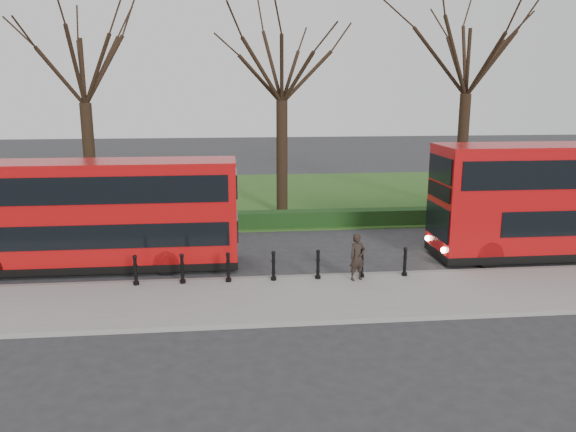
{
  "coord_description": "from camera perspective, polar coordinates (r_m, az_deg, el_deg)",
  "views": [
    {
      "loc": [
        -0.79,
        -19.84,
        6.63
      ],
      "look_at": [
        1.33,
        0.5,
        2.0
      ],
      "focal_mm": 35.0,
      "sensor_mm": 36.0,
      "label": 1
    }
  ],
  "objects": [
    {
      "name": "ground",
      "position": [
        20.93,
        -3.5,
        -5.73
      ],
      "size": [
        120.0,
        120.0,
        0.0
      ],
      "primitive_type": "plane",
      "color": "#28282B",
      "rests_on": "ground"
    },
    {
      "name": "yellow_line_outer",
      "position": [
        20.27,
        -3.41,
        -6.34
      ],
      "size": [
        60.0,
        0.1,
        0.01
      ],
      "primitive_type": "cube",
      "color": "yellow",
      "rests_on": "ground"
    },
    {
      "name": "tree_mid",
      "position": [
        30.0,
        -0.64,
        15.39
      ],
      "size": [
        7.05,
        7.05,
        11.02
      ],
      "color": "black",
      "rests_on": "ground"
    },
    {
      "name": "bus_lead",
      "position": [
        21.96,
        -18.69,
        0.04
      ],
      "size": [
        10.23,
        2.35,
        4.07
      ],
      "color": "#AA0C0D",
      "rests_on": "ground"
    },
    {
      "name": "yellow_line_inner",
      "position": [
        20.45,
        -3.44,
        -6.16
      ],
      "size": [
        60.0,
        0.1,
        0.01
      ],
      "primitive_type": "cube",
      "color": "yellow",
      "rests_on": "ground"
    },
    {
      "name": "grass_verge",
      "position": [
        35.47,
        -4.58,
        1.99
      ],
      "size": [
        60.0,
        18.0,
        0.06
      ],
      "primitive_type": "cube",
      "color": "#2F531B",
      "rests_on": "ground"
    },
    {
      "name": "tree_right",
      "position": [
        32.52,
        17.88,
        15.38
      ],
      "size": [
        7.44,
        7.44,
        11.62
      ],
      "color": "black",
      "rests_on": "ground"
    },
    {
      "name": "bollard_row",
      "position": [
        19.48,
        -1.48,
        -5.12
      ],
      "size": [
        9.5,
        0.15,
        1.0
      ],
      "color": "black",
      "rests_on": "pavement"
    },
    {
      "name": "pavement",
      "position": [
        18.08,
        -3.08,
        -8.51
      ],
      "size": [
        60.0,
        4.0,
        0.15
      ],
      "primitive_type": "cube",
      "color": "gray",
      "rests_on": "ground"
    },
    {
      "name": "hedge",
      "position": [
        27.37,
        -4.15,
        -0.44
      ],
      "size": [
        60.0,
        0.9,
        0.8
      ],
      "primitive_type": "cube",
      "color": "black",
      "rests_on": "ground"
    },
    {
      "name": "tree_left",
      "position": [
        30.72,
        -20.18,
        14.31
      ],
      "size": [
        6.93,
        6.93,
        10.83
      ],
      "color": "black",
      "rests_on": "ground"
    },
    {
      "name": "bus_rear",
      "position": [
        25.12,
        27.23,
        1.37
      ],
      "size": [
        11.4,
        2.62,
        4.53
      ],
      "color": "#AA0C0D",
      "rests_on": "ground"
    },
    {
      "name": "pedestrian",
      "position": [
        19.55,
        7.06,
        -4.17
      ],
      "size": [
        0.69,
        0.56,
        1.64
      ],
      "primitive_type": "imported",
      "rotation": [
        0.0,
        0.0,
        0.32
      ],
      "color": "black",
      "rests_on": "pavement"
    },
    {
      "name": "kerb",
      "position": [
        19.96,
        -3.38,
        -6.44
      ],
      "size": [
        60.0,
        0.25,
        0.16
      ],
      "primitive_type": "cube",
      "color": "slate",
      "rests_on": "ground"
    }
  ]
}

